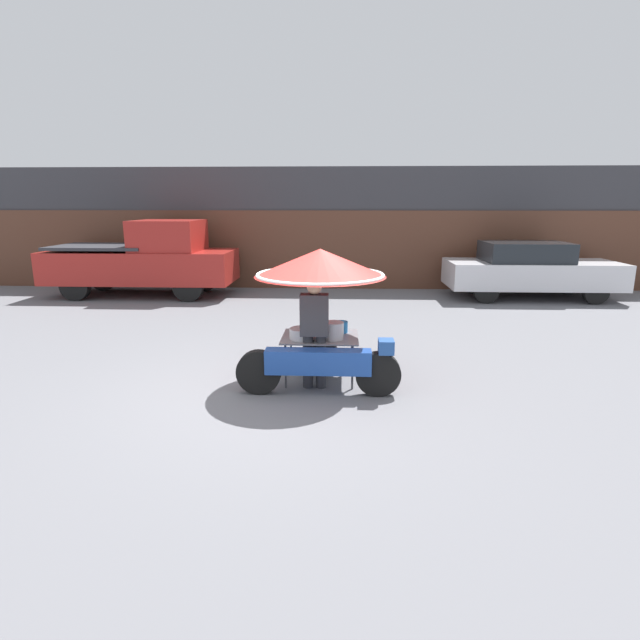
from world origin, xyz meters
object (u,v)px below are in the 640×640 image
vendor_person (314,328)px  parked_car (530,269)px  pickup_truck (146,260)px  vendor_motorcycle_cart (320,281)px

vendor_person → parked_car: (5.32, 6.89, -0.07)m
parked_car → pickup_truck: size_ratio=0.88×
vendor_motorcycle_cart → parked_car: 8.50m
vendor_motorcycle_cart → vendor_person: (-0.07, -0.24, -0.61)m
vendor_person → parked_car: 8.70m
vendor_person → pickup_truck: pickup_truck is taller
vendor_motorcycle_cart → pickup_truck: 8.28m
pickup_truck → vendor_motorcycle_cart: bearing=-52.4°
parked_car → pickup_truck: pickup_truck is taller
vendor_person → pickup_truck: 8.41m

